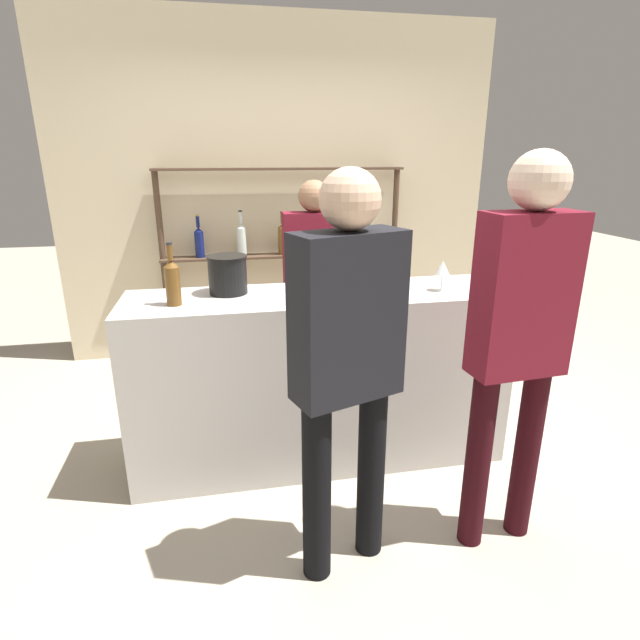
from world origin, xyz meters
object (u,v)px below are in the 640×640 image
at_px(server_behind_counter, 314,277).
at_px(customer_center, 347,353).
at_px(customer_right, 520,326).
at_px(counter_bottle_0, 324,271).
at_px(counter_bottle_1, 350,272).
at_px(wine_glass, 443,269).
at_px(counter_bottle_2, 173,281).
at_px(cork_jar, 360,276).
at_px(ice_bucket, 228,275).

bearing_deg(server_behind_counter, customer_center, -4.36).
distance_m(customer_center, customer_right, 0.74).
xyz_separation_m(counter_bottle_0, customer_right, (0.66, -0.79, -0.08)).
xyz_separation_m(counter_bottle_0, counter_bottle_1, (0.11, -0.11, 0.01)).
xyz_separation_m(wine_glass, server_behind_counter, (-0.57, 0.78, -0.21)).
xyz_separation_m(counter_bottle_1, customer_center, (-0.18, -0.70, -0.15)).
distance_m(wine_glass, customer_center, 1.06).
height_order(counter_bottle_0, server_behind_counter, server_behind_counter).
xyz_separation_m(customer_center, customer_right, (0.74, 0.02, 0.05)).
height_order(wine_glass, server_behind_counter, server_behind_counter).
bearing_deg(customer_right, counter_bottle_2, 58.20).
bearing_deg(counter_bottle_1, customer_right, -51.15).
xyz_separation_m(counter_bottle_0, wine_glass, (0.65, -0.04, -0.00)).
bearing_deg(customer_right, wine_glass, -3.58).
xyz_separation_m(counter_bottle_2, cork_jar, (1.00, 0.14, -0.05)).
xyz_separation_m(counter_bottle_2, wine_glass, (1.43, 0.01, 0.00)).
bearing_deg(server_behind_counter, wine_glass, 37.69).
distance_m(counter_bottle_1, ice_bucket, 0.66).
distance_m(counter_bottle_0, ice_bucket, 0.52).
bearing_deg(cork_jar, counter_bottle_0, -157.63).
bearing_deg(wine_glass, counter_bottle_2, -179.74).
relative_size(ice_bucket, customer_center, 0.13).
xyz_separation_m(ice_bucket, cork_jar, (0.73, -0.03, -0.03)).
bearing_deg(counter_bottle_1, counter_bottle_2, 176.28).
height_order(ice_bucket, server_behind_counter, server_behind_counter).
bearing_deg(customer_center, counter_bottle_2, 23.55).
distance_m(wine_glass, server_behind_counter, 0.99).
bearing_deg(customer_center, cork_jar, -37.48).
bearing_deg(wine_glass, ice_bucket, 171.81).
relative_size(ice_bucket, customer_right, 0.12).
bearing_deg(counter_bottle_2, customer_right, -27.33).
bearing_deg(ice_bucket, customer_right, -38.11).
bearing_deg(customer_right, cork_jar, 21.85).
height_order(counter_bottle_0, ice_bucket, counter_bottle_0).
relative_size(counter_bottle_2, customer_center, 0.19).
bearing_deg(customer_right, counter_bottle_1, 34.38).
bearing_deg(server_behind_counter, customer_right, 22.20).
distance_m(counter_bottle_0, counter_bottle_2, 0.78).
distance_m(server_behind_counter, customer_center, 1.55).
xyz_separation_m(counter_bottle_0, server_behind_counter, (0.08, 0.73, -0.21)).
bearing_deg(counter_bottle_0, ice_bucket, 166.41).
relative_size(counter_bottle_0, cork_jar, 2.33).
relative_size(wine_glass, cork_jar, 1.15).
bearing_deg(customer_center, counter_bottle_0, -24.44).
relative_size(server_behind_counter, customer_right, 0.90).
relative_size(counter_bottle_0, server_behind_counter, 0.22).
relative_size(wine_glass, server_behind_counter, 0.11).
bearing_deg(cork_jar, counter_bottle_2, -171.89).
distance_m(counter_bottle_0, customer_right, 1.04).
distance_m(counter_bottle_2, cork_jar, 1.01).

